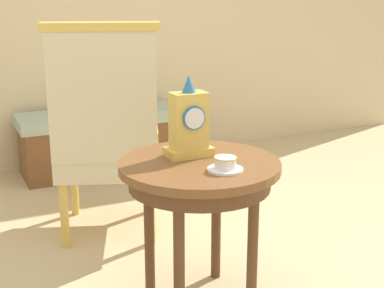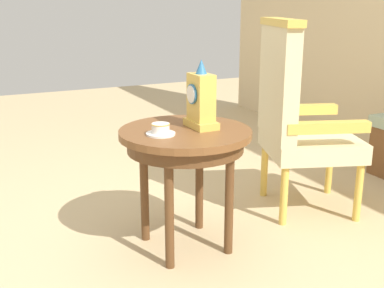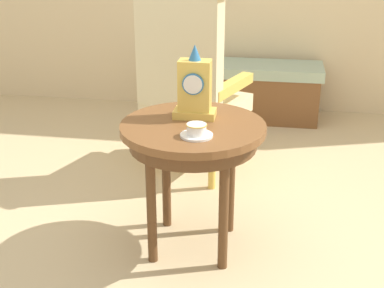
# 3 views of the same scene
# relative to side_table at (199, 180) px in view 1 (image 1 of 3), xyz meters

# --- Properties ---
(side_table) EXTENTS (0.65, 0.65, 0.63)m
(side_table) POSITION_rel_side_table_xyz_m (0.00, 0.00, 0.00)
(side_table) COLOR brown
(side_table) RESTS_ON ground
(teacup_left) EXTENTS (0.14, 0.14, 0.06)m
(teacup_left) POSITION_rel_side_table_xyz_m (0.04, -0.15, 0.10)
(teacup_left) COLOR white
(teacup_left) RESTS_ON side_table
(mantel_clock) EXTENTS (0.19, 0.11, 0.34)m
(mantel_clock) POSITION_rel_side_table_xyz_m (-0.01, 0.09, 0.21)
(mantel_clock) COLOR gold
(mantel_clock) RESTS_ON side_table
(armchair) EXTENTS (0.69, 0.68, 1.14)m
(armchair) POSITION_rel_side_table_xyz_m (-0.15, 0.79, 0.04)
(armchair) COLOR beige
(armchair) RESTS_ON ground
(window_bench) EXTENTS (1.16, 0.40, 0.44)m
(window_bench) POSITION_rel_side_table_xyz_m (0.13, 1.90, -0.32)
(window_bench) COLOR #9EB299
(window_bench) RESTS_ON ground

